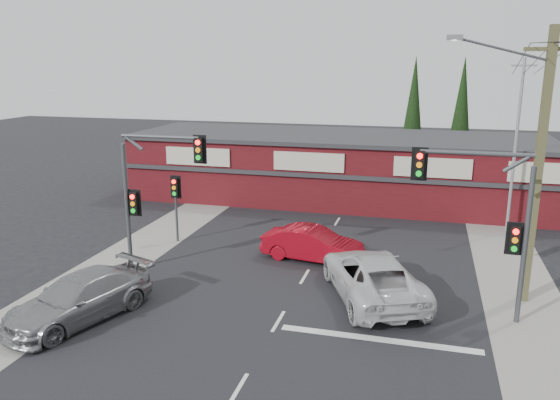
% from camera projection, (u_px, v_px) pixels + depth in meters
% --- Properties ---
extents(ground, '(120.00, 120.00, 0.00)m').
position_uv_depth(ground, '(286.00, 308.00, 20.03)').
color(ground, black).
rests_on(ground, ground).
extents(road_strip, '(14.00, 70.00, 0.01)m').
position_uv_depth(road_strip, '(314.00, 261.00, 24.71)').
color(road_strip, black).
rests_on(road_strip, ground).
extents(verge_left, '(3.00, 70.00, 0.02)m').
position_uv_depth(verge_left, '(145.00, 245.00, 26.85)').
color(verge_left, gray).
rests_on(verge_left, ground).
extents(verge_right, '(3.00, 70.00, 0.02)m').
position_uv_depth(verge_right, '(515.00, 280.00, 22.56)').
color(verge_right, gray).
rests_on(verge_right, ground).
extents(stop_line, '(6.50, 0.35, 0.01)m').
position_uv_depth(stop_line, '(379.00, 339.00, 17.74)').
color(stop_line, silver).
rests_on(stop_line, ground).
extents(white_suv, '(5.04, 6.82, 1.72)m').
position_uv_depth(white_suv, '(373.00, 276.00, 20.77)').
color(white_suv, silver).
rests_on(white_suv, ground).
extents(silver_suv, '(3.92, 5.88, 1.58)m').
position_uv_depth(silver_suv, '(79.00, 298.00, 18.98)').
color(silver_suv, gray).
rests_on(silver_suv, ground).
extents(red_sedan, '(4.78, 2.27, 1.51)m').
position_uv_depth(red_sedan, '(313.00, 244.00, 24.73)').
color(red_sedan, maroon).
rests_on(red_sedan, ground).
extents(lane_dashes, '(0.12, 43.79, 0.01)m').
position_uv_depth(lane_dashes, '(305.00, 276.00, 22.93)').
color(lane_dashes, silver).
rests_on(lane_dashes, ground).
extents(shop_building, '(27.30, 8.40, 4.22)m').
position_uv_depth(shop_building, '(336.00, 166.00, 35.65)').
color(shop_building, '#470E13').
rests_on(shop_building, ground).
extents(conifer_near, '(1.80, 1.80, 9.25)m').
position_uv_depth(conifer_near, '(413.00, 108.00, 40.26)').
color(conifer_near, '#2D2116').
rests_on(conifer_near, ground).
extents(conifer_far, '(1.80, 1.80, 9.25)m').
position_uv_depth(conifer_far, '(462.00, 107.00, 41.25)').
color(conifer_far, '#2D2116').
rests_on(conifer_far, ground).
extents(traffic_mast_left, '(3.77, 0.27, 5.97)m').
position_uv_depth(traffic_mast_left, '(148.00, 182.00, 22.56)').
color(traffic_mast_left, '#47494C').
rests_on(traffic_mast_left, ground).
extents(traffic_mast_right, '(3.96, 0.27, 5.97)m').
position_uv_depth(traffic_mast_right, '(492.00, 210.00, 18.27)').
color(traffic_mast_right, '#47494C').
rests_on(traffic_mast_right, ground).
extents(pedestal_signal, '(0.55, 0.27, 3.38)m').
position_uv_depth(pedestal_signal, '(176.00, 195.00, 26.88)').
color(pedestal_signal, '#47494C').
rests_on(pedestal_signal, ground).
extents(utility_pole, '(4.38, 0.59, 10.00)m').
position_uv_depth(utility_pole, '(535.00, 160.00, 19.39)').
color(utility_pole, brown).
rests_on(utility_pole, ground).
extents(steel_pole, '(1.20, 0.16, 9.00)m').
position_uv_depth(steel_pole, '(516.00, 144.00, 27.83)').
color(steel_pole, gray).
rests_on(steel_pole, ground).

